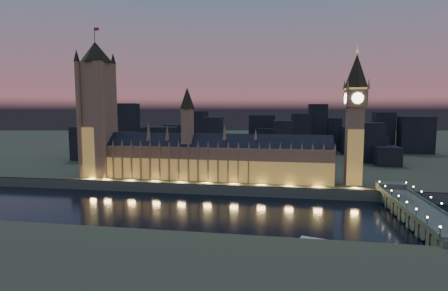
% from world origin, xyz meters
% --- Properties ---
extents(ground_plane, '(2000.00, 2000.00, 0.00)m').
position_xyz_m(ground_plane, '(0.00, 0.00, 0.00)').
color(ground_plane, black).
rests_on(ground_plane, ground).
extents(north_bank, '(2000.00, 960.00, 8.00)m').
position_xyz_m(north_bank, '(0.00, 520.00, 4.00)').
color(north_bank, '#3E4B36').
rests_on(north_bank, ground).
extents(embankment_wall, '(2000.00, 2.50, 8.00)m').
position_xyz_m(embankment_wall, '(0.00, 41.00, 4.00)').
color(embankment_wall, '#4D4F43').
rests_on(embankment_wall, ground).
extents(palace_of_westminster, '(202.00, 23.80, 78.00)m').
position_xyz_m(palace_of_westminster, '(-8.60, 61.75, 26.37)').
color(palace_of_westminster, '#9B7255').
rests_on(palace_of_westminster, north_bank).
extents(victoria_tower, '(31.68, 31.68, 130.03)m').
position_xyz_m(victoria_tower, '(-110.00, 61.93, 72.69)').
color(victoria_tower, '#9B7255').
rests_on(victoria_tower, north_bank).
extents(elizabeth_tower, '(18.00, 18.00, 108.50)m').
position_xyz_m(elizabeth_tower, '(108.00, 61.92, 68.49)').
color(elizabeth_tower, '#9B7255').
rests_on(elizabeth_tower, north_bank).
extents(westminster_bridge, '(19.13, 113.00, 15.90)m').
position_xyz_m(westminster_bridge, '(131.58, -3.45, 5.99)').
color(westminster_bridge, '#4D4F43').
rests_on(westminster_bridge, ground).
extents(river_boat, '(40.28, 20.07, 4.50)m').
position_xyz_m(river_boat, '(71.58, -58.00, 1.56)').
color(river_boat, '#4D4F43').
rests_on(river_boat, ground).
extents(city_backdrop, '(468.10, 215.63, 69.03)m').
position_xyz_m(city_backdrop, '(34.69, 245.77, 29.75)').
color(city_backdrop, black).
rests_on(city_backdrop, north_bank).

